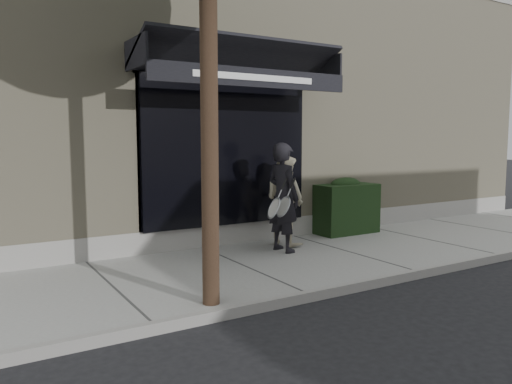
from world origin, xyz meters
TOP-DOWN VIEW (x-y plane):
  - ground at (0.00, 0.00)m, footprint 80.00×80.00m
  - sidewalk at (0.00, 0.00)m, footprint 20.00×3.00m
  - curb at (0.00, -1.55)m, footprint 20.00×0.10m
  - building_facade at (-0.01, 4.96)m, footprint 14.30×8.04m
  - hedge at (1.10, 1.25)m, footprint 1.30×0.70m
  - pedestrian_front at (-0.94, 0.52)m, footprint 0.74×0.82m
  - pedestrian_back at (-0.61, 0.94)m, footprint 0.76×0.90m

SIDE VIEW (x-z plane):
  - ground at x=0.00m, z-range 0.00..0.00m
  - sidewalk at x=0.00m, z-range 0.00..0.12m
  - curb at x=0.00m, z-range 0.00..0.14m
  - hedge at x=1.10m, z-range 0.09..1.23m
  - pedestrian_back at x=-0.61m, z-range 0.12..1.74m
  - pedestrian_front at x=-0.94m, z-range 0.12..1.98m
  - building_facade at x=-0.01m, z-range -0.08..5.56m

